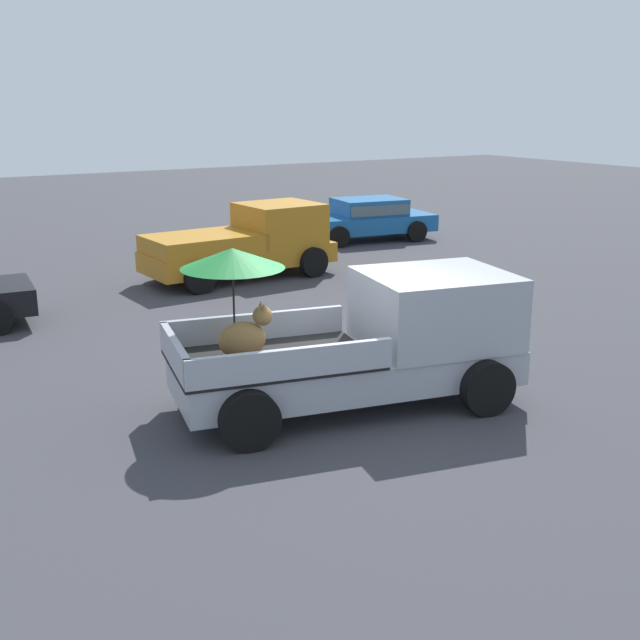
% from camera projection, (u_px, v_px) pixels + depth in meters
% --- Properties ---
extents(ground_plane, '(80.00, 80.00, 0.00)m').
position_uv_depth(ground_plane, '(347.00, 405.00, 11.75)').
color(ground_plane, '#38383D').
extents(pickup_truck_main, '(5.32, 3.07, 2.41)m').
position_uv_depth(pickup_truck_main, '(372.00, 338.00, 11.63)').
color(pickup_truck_main, black).
rests_on(pickup_truck_main, ground).
extents(pickup_truck_far, '(4.89, 2.38, 1.80)m').
position_uv_depth(pickup_truck_far, '(247.00, 243.00, 20.02)').
color(pickup_truck_far, black).
rests_on(pickup_truck_far, ground).
extents(parked_sedan_near, '(4.52, 2.46, 1.33)m').
position_uv_depth(parked_sedan_near, '(367.00, 217.00, 25.32)').
color(parked_sedan_near, black).
rests_on(parked_sedan_near, ground).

